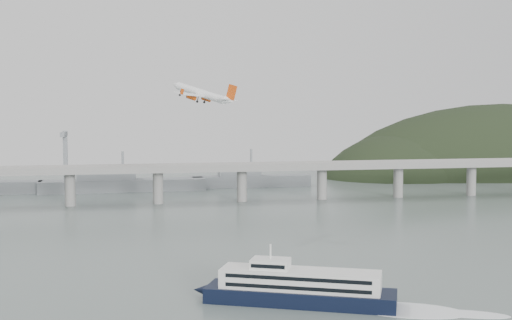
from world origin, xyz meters
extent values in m
plane|color=#586662|center=(0.00, 0.00, 0.00)|extent=(900.00, 900.00, 0.00)
cube|color=gray|center=(0.00, 200.00, 20.00)|extent=(800.00, 22.00, 2.20)
cube|color=gray|center=(0.00, 189.50, 22.00)|extent=(800.00, 0.60, 1.80)
cube|color=gray|center=(0.00, 210.50, 22.00)|extent=(800.00, 0.60, 1.80)
cylinder|color=gray|center=(-80.00, 200.00, 9.50)|extent=(6.00, 6.00, 21.00)
cylinder|color=gray|center=(-30.00, 200.00, 9.50)|extent=(6.00, 6.00, 21.00)
cylinder|color=gray|center=(20.00, 200.00, 9.50)|extent=(6.00, 6.00, 21.00)
cylinder|color=gray|center=(70.00, 200.00, 9.50)|extent=(6.00, 6.00, 21.00)
cylinder|color=gray|center=(120.00, 200.00, 9.50)|extent=(6.00, 6.00, 21.00)
cylinder|color=gray|center=(170.00, 200.00, 9.50)|extent=(6.00, 6.00, 21.00)
ellipsoid|color=black|center=(270.00, 330.00, -18.00)|extent=(320.00, 150.00, 156.00)
ellipsoid|color=black|center=(175.00, 320.00, -12.00)|extent=(140.00, 110.00, 96.00)
cube|color=slate|center=(-50.00, 265.00, 4.00)|extent=(110.55, 21.43, 8.00)
cube|color=slate|center=(-61.00, 265.00, 12.00)|extent=(39.01, 16.73, 8.00)
cylinder|color=slate|center=(-50.00, 265.00, 20.00)|extent=(1.60, 1.60, 14.00)
cube|color=slate|center=(40.00, 275.00, 4.00)|extent=(85.00, 13.60, 8.00)
cube|color=slate|center=(31.50, 275.00, 12.00)|extent=(29.75, 11.90, 8.00)
cylinder|color=slate|center=(40.00, 275.00, 20.00)|extent=(1.60, 1.60, 14.00)
cube|color=slate|center=(-90.00, 300.00, 20.00)|extent=(3.00, 3.00, 40.00)
cube|color=slate|center=(-90.00, 290.00, 38.00)|extent=(3.00, 28.00, 3.00)
cube|color=black|center=(-1.22, -16.32, 2.17)|extent=(54.89, 34.05, 4.34)
cone|color=black|center=(-27.99, -4.36, 2.17)|extent=(6.73, 6.18, 4.34)
cube|color=silver|center=(-1.22, -16.32, 7.06)|extent=(46.07, 28.52, 5.43)
cube|color=black|center=(-3.46, -21.33, 8.47)|extent=(37.75, 16.99, 1.09)
cube|color=black|center=(-3.46, -21.33, 5.86)|extent=(37.75, 16.99, 1.09)
cube|color=black|center=(1.01, -11.32, 8.47)|extent=(37.75, 16.99, 1.09)
cube|color=black|center=(1.01, -11.32, 5.86)|extent=(37.75, 16.99, 1.09)
cube|color=silver|center=(-9.15, -12.78, 11.18)|extent=(13.02, 11.37, 2.82)
cube|color=black|center=(-10.73, -16.30, 11.18)|extent=(8.98, 4.11, 1.09)
cylinder|color=silver|center=(-9.15, -12.78, 14.66)|extent=(0.72, 0.72, 4.34)
ellipsoid|color=white|center=(26.54, -28.72, 0.05)|extent=(34.93, 27.03, 0.22)
ellipsoid|color=white|center=(40.42, -34.93, 0.05)|extent=(24.60, 16.71, 0.22)
cylinder|color=white|center=(-15.76, 101.14, 62.63)|extent=(20.65, 22.71, 10.34)
cone|color=white|center=(-26.31, 111.87, 66.59)|extent=(5.73, 5.78, 4.42)
cone|color=white|center=(-4.78, 90.00, 59.03)|extent=(6.46, 6.38, 4.67)
cube|color=white|center=(-15.31, 100.61, 61.45)|extent=(26.60, 26.85, 3.24)
cube|color=white|center=(-5.29, 90.57, 59.93)|extent=(10.36, 10.46, 1.62)
cube|color=#CD460D|center=(-3.94, 89.44, 62.78)|extent=(4.57, 4.17, 7.23)
cylinder|color=#CD460D|center=(-12.83, 105.60, 60.23)|extent=(4.68, 4.85, 3.23)
cylinder|color=black|center=(-14.22, 107.01, 60.75)|extent=(2.23, 2.07, 2.25)
cube|color=white|center=(-12.62, 105.46, 61.17)|extent=(2.07, 2.02, 1.76)
cylinder|color=#CD460D|center=(-20.35, 98.02, 60.77)|extent=(4.68, 4.85, 3.23)
cylinder|color=black|center=(-21.73, 99.42, 61.29)|extent=(2.23, 2.07, 2.25)
cube|color=white|center=(-20.14, 97.87, 61.71)|extent=(2.07, 2.02, 1.76)
cylinder|color=black|center=(-13.91, 102.65, 59.63)|extent=(0.99, 0.83, 2.36)
cylinder|color=black|center=(-14.14, 102.81, 58.60)|extent=(1.23, 1.17, 1.32)
cylinder|color=black|center=(-17.46, 99.07, 59.89)|extent=(0.99, 0.83, 2.36)
cylinder|color=black|center=(-17.69, 99.22, 58.85)|extent=(1.23, 1.17, 1.32)
cylinder|color=black|center=(-24.26, 109.58, 62.97)|extent=(0.99, 0.83, 2.36)
cylinder|color=black|center=(-24.49, 109.73, 61.94)|extent=(1.23, 1.17, 1.32)
cube|color=#CD460D|center=(-2.12, 110.82, 61.24)|extent=(1.69, 1.55, 2.66)
cube|color=#CD460D|center=(-25.36, 87.37, 62.92)|extent=(1.69, 1.55, 2.66)
camera|label=1|loc=(-50.89, -202.34, 55.74)|focal=48.00mm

